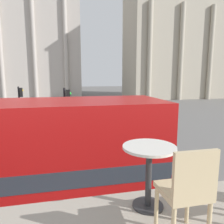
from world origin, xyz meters
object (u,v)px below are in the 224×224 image
Objects in this scene: traffic_light_near at (67,116)px; pedestrian_grey at (67,104)px; traffic_light_mid at (21,105)px; car_white at (101,110)px; pedestrian_red at (132,110)px; plaza_building_left at (8,42)px; cafe_chair_0 at (187,190)px; cafe_dining_table at (149,163)px; plaza_building_right at (182,47)px.

traffic_light_near is 19.29m from pedestrian_grey.
traffic_light_mid is 0.95× the size of car_white.
car_white is at bearing 100.74° from pedestrian_red.
plaza_building_left reaches higher than pedestrian_red.
cafe_chair_0 is at bearing -144.25° from pedestrian_red.
cafe_chair_0 is at bearing -84.80° from traffic_light_near.
cafe_chair_0 reaches higher than pedestrian_red.
plaza_building_right is (25.25, 43.52, 7.40)m from cafe_dining_table.
car_white is at bearing -93.11° from pedestrian_grey.
plaza_building_right is 41.46m from traffic_light_mid.
traffic_light_mid reaches higher than car_white.
traffic_light_near reaches higher than car_white.
plaza_building_right is at bearing 12.27° from pedestrian_red.
pedestrian_red is (7.43, 11.90, -1.81)m from traffic_light_near.
cafe_chair_0 is at bearing 60.93° from car_white.
plaza_building_left is 42.12m from traffic_light_mid.
cafe_dining_table is 22.53m from pedestrian_red.
plaza_building_right is at bearing 43.46° from traffic_light_mid.
cafe_dining_table reaches higher than car_white.
pedestrian_red is (3.06, -2.71, 0.20)m from car_white.
cafe_chair_0 is (0.11, -0.60, -0.02)m from cafe_dining_table.
plaza_building_left reaches higher than plaza_building_right.
pedestrian_grey is (0.36, 19.21, -1.76)m from traffic_light_near.
cafe_dining_table is 9.53m from traffic_light_near.
cafe_dining_table reaches higher than pedestrian_grey.
plaza_building_left reaches higher than cafe_chair_0.
cafe_chair_0 is 0.04× the size of plaza_building_right.
plaza_building_left is at bearing 110.74° from cafe_chair_0.
cafe_chair_0 reaches higher than traffic_light_near.
plaza_building_left reaches higher than car_white.
traffic_light_near is 2.52× the size of pedestrian_grey.
pedestrian_grey reaches higher than car_white.
plaza_building_right reaches higher than cafe_chair_0.
cafe_dining_table is 0.61m from cafe_chair_0.
traffic_light_near is 1.05× the size of traffic_light_mid.
cafe_dining_table is 0.46× the size of pedestrian_red.
traffic_light_near is at bearing 52.27° from car_white.
cafe_chair_0 reaches higher than cafe_dining_table.
pedestrian_red is (-18.63, -22.18, -10.31)m from plaza_building_right.
car_white is at bearing 81.56° from cafe_dining_table.
plaza_building_left is at bearing 105.27° from traffic_light_near.
cafe_chair_0 is 0.22× the size of car_white.
cafe_chair_0 is 25.08m from car_white.
cafe_chair_0 is at bearing -119.68° from plaza_building_right.
plaza_building_right reaches higher than cafe_dining_table.
plaza_building_right reaches higher than pedestrian_grey.
plaza_building_right reaches higher than traffic_light_near.
plaza_building_right is at bearing 59.87° from cafe_dining_table.
cafe_dining_table is 16.22m from traffic_light_mid.
pedestrian_red is at bearing -90.16° from pedestrian_grey.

